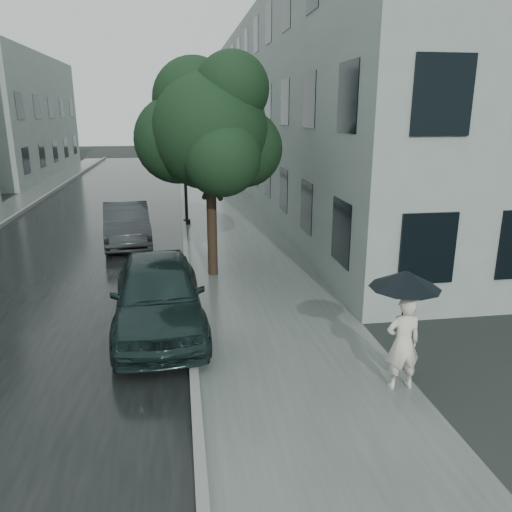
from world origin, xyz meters
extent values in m
plane|color=black|center=(0.00, 0.00, 0.00)|extent=(120.00, 120.00, 0.00)
cube|color=slate|center=(0.25, 12.00, 0.00)|extent=(3.50, 60.00, 0.01)
cube|color=slate|center=(-1.57, 12.00, 0.07)|extent=(0.15, 60.00, 0.15)
cube|color=black|center=(-5.08, 12.00, 0.00)|extent=(6.85, 60.00, 0.00)
cube|color=gray|center=(5.50, 19.50, 4.50)|extent=(7.00, 36.00, 9.00)
cube|color=black|center=(2.02, 19.50, 4.50)|extent=(0.08, 32.40, 7.20)
cube|color=black|center=(-10.32, 30.00, 4.00)|extent=(0.08, 16.20, 6.40)
imported|color=silver|center=(1.70, -1.00, 0.79)|extent=(0.58, 0.39, 1.57)
cylinder|color=black|center=(1.67, -0.96, 1.36)|extent=(0.02, 0.02, 0.70)
cone|color=black|center=(1.67, -0.96, 1.85)|extent=(1.13, 1.13, 0.28)
cylinder|color=black|center=(1.67, -0.96, 2.01)|extent=(0.02, 0.02, 0.08)
cylinder|color=black|center=(1.67, -0.96, 0.98)|extent=(0.03, 0.03, 0.06)
cylinder|color=#332619|center=(-0.87, 5.35, 1.33)|extent=(0.27, 0.27, 2.67)
sphere|color=#163218|center=(-0.87, 5.35, 3.81)|extent=(2.97, 2.97, 2.97)
sphere|color=#163218|center=(0.05, 5.69, 3.35)|extent=(2.05, 2.05, 2.05)
sphere|color=#163218|center=(-1.67, 5.81, 3.59)|extent=(2.29, 2.29, 2.29)
sphere|color=#163218|center=(-0.64, 4.54, 3.23)|extent=(1.93, 1.93, 1.93)
sphere|color=#163218|center=(-1.21, 6.03, 4.62)|extent=(2.17, 2.17, 2.17)
sphere|color=#163218|center=(-0.30, 5.12, 4.84)|extent=(1.84, 1.84, 1.84)
cylinder|color=black|center=(-1.45, 11.82, 2.68)|extent=(0.12, 0.12, 5.35)
cylinder|color=black|center=(-1.45, 11.82, 0.10)|extent=(0.28, 0.28, 0.20)
cylinder|color=black|center=(-1.70, 11.77, 5.35)|extent=(0.51, 0.17, 0.08)
sphere|color=silver|center=(-1.99, 11.72, 5.30)|extent=(0.32, 0.32, 0.32)
imported|color=black|center=(-2.20, 1.92, 0.76)|extent=(2.02, 4.53, 1.51)
imported|color=#25282A|center=(-3.50, 9.16, 0.69)|extent=(1.92, 4.28, 1.36)
camera|label=1|loc=(-1.68, -7.73, 4.31)|focal=35.00mm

